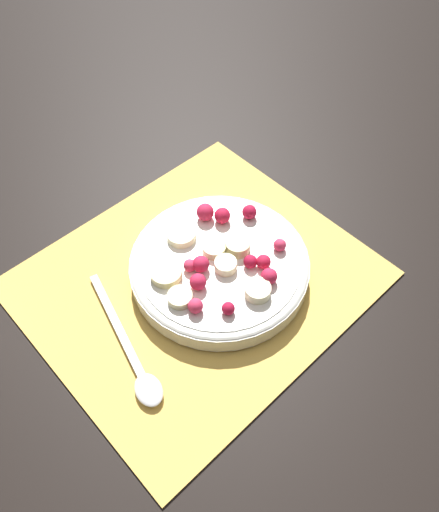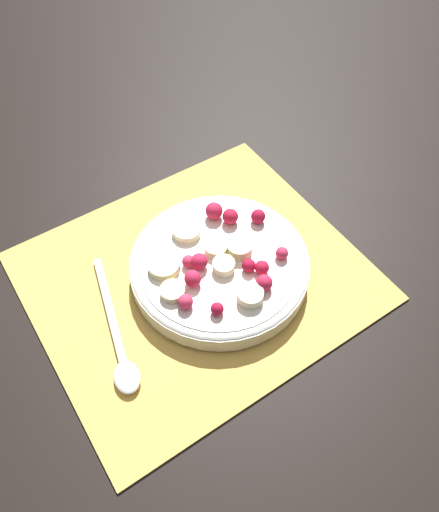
{
  "view_description": "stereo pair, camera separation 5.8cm",
  "coord_description": "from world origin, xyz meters",
  "views": [
    {
      "loc": [
        -0.22,
        -0.27,
        0.51
      ],
      "look_at": [
        0.03,
        -0.01,
        0.04
      ],
      "focal_mm": 35.0,
      "sensor_mm": 36.0,
      "label": 1
    },
    {
      "loc": [
        -0.17,
        -0.31,
        0.51
      ],
      "look_at": [
        0.03,
        -0.01,
        0.04
      ],
      "focal_mm": 35.0,
      "sensor_mm": 36.0,
      "label": 2
    }
  ],
  "objects": [
    {
      "name": "spoon",
      "position": [
        -0.12,
        -0.04,
        0.01
      ],
      "size": [
        0.06,
        0.18,
        0.01
      ],
      "rotation": [
        0.0,
        0.0,
        4.46
      ],
      "color": "silver",
      "rests_on": "placemat"
    },
    {
      "name": "fruit_bowl",
      "position": [
        0.02,
        -0.01,
        0.02
      ],
      "size": [
        0.22,
        0.22,
        0.05
      ],
      "color": "silver",
      "rests_on": "placemat"
    },
    {
      "name": "placemat",
      "position": [
        0.0,
        0.0,
        0.0
      ],
      "size": [
        0.39,
        0.34,
        0.01
      ],
      "color": "#E0B251",
      "rests_on": "ground_plane"
    },
    {
      "name": "ground_plane",
      "position": [
        0.0,
        0.0,
        0.0
      ],
      "size": [
        3.0,
        3.0,
        0.0
      ],
      "primitive_type": "plane",
      "color": "black"
    }
  ]
}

